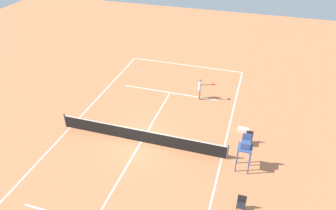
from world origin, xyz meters
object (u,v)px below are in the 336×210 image
at_px(courtside_chair_mid, 249,137).
at_px(player_serving, 201,87).
at_px(equipment_bag, 243,130).
at_px(courtside_chair_near, 241,203).
at_px(tennis_ball, 205,110).
at_px(umpire_chair, 245,147).

bearing_deg(courtside_chair_mid, player_serving, -47.19).
xyz_separation_m(courtside_chair_mid, equipment_bag, (0.44, -1.19, -0.38)).
height_order(player_serving, courtside_chair_mid, player_serving).
bearing_deg(courtside_chair_near, tennis_ball, -67.40).
relative_size(umpire_chair, courtside_chair_mid, 2.54).
bearing_deg(equipment_bag, player_serving, -41.48).
bearing_deg(courtside_chair_near, umpire_chair, -85.53).
xyz_separation_m(umpire_chair, equipment_bag, (0.28, -3.52, -1.46)).
bearing_deg(tennis_ball, courtside_chair_mid, 138.50).
bearing_deg(umpire_chair, player_serving, -59.61).
xyz_separation_m(player_serving, equipment_bag, (-3.70, 3.27, -0.90)).
bearing_deg(equipment_bag, tennis_ball, -31.56).
height_order(umpire_chair, courtside_chair_near, umpire_chair).
bearing_deg(player_serving, courtside_chair_mid, 25.05).
relative_size(tennis_ball, umpire_chair, 0.03).
bearing_deg(tennis_ball, courtside_chair_near, 112.60).
height_order(player_serving, equipment_bag, player_serving).
relative_size(player_serving, courtside_chair_mid, 1.85).
bearing_deg(tennis_ball, equipment_bag, 148.44).
xyz_separation_m(player_serving, courtside_chair_mid, (-4.14, 4.47, -0.52)).
relative_size(umpire_chair, equipment_bag, 3.17).
xyz_separation_m(player_serving, courtside_chair_near, (-4.22, 9.86, -0.52)).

